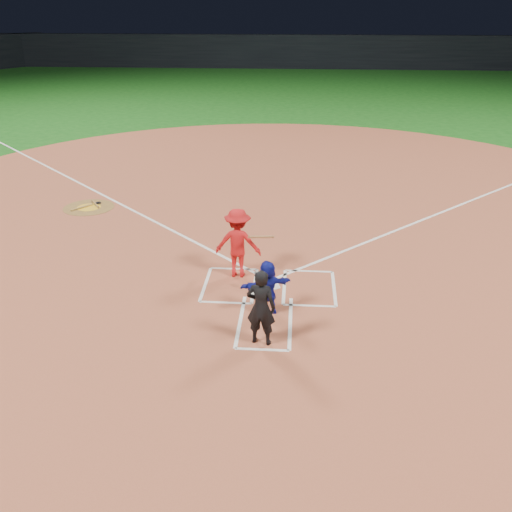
# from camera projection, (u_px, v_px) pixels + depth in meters

# --- Properties ---
(ground) EXTENTS (120.00, 120.00, 0.00)m
(ground) POSITION_uv_depth(u_px,v_px,m) (269.00, 287.00, 14.07)
(ground) COLOR #145215
(ground) RESTS_ON ground
(home_plate_dirt) EXTENTS (28.00, 28.00, 0.01)m
(home_plate_dirt) POSITION_uv_depth(u_px,v_px,m) (279.00, 206.00, 19.52)
(home_plate_dirt) COLOR #9C4C33
(home_plate_dirt) RESTS_ON ground
(stadium_wall_far) EXTENTS (80.00, 1.20, 3.20)m
(stadium_wall_far) POSITION_uv_depth(u_px,v_px,m) (295.00, 52.00, 57.00)
(stadium_wall_far) COLOR black
(stadium_wall_far) RESTS_ON ground
(home_plate) EXTENTS (0.60, 0.60, 0.02)m
(home_plate) POSITION_uv_depth(u_px,v_px,m) (269.00, 286.00, 14.06)
(home_plate) COLOR white
(home_plate) RESTS_ON home_plate_dirt
(on_deck_circle) EXTENTS (1.70, 1.70, 0.01)m
(on_deck_circle) POSITION_uv_depth(u_px,v_px,m) (89.00, 207.00, 19.34)
(on_deck_circle) COLOR brown
(on_deck_circle) RESTS_ON home_plate_dirt
(on_deck_logo) EXTENTS (0.80, 0.80, 0.00)m
(on_deck_logo) POSITION_uv_depth(u_px,v_px,m) (89.00, 207.00, 19.33)
(on_deck_logo) COLOR gold
(on_deck_logo) RESTS_ON on_deck_circle
(on_deck_bat_a) EXTENTS (0.51, 0.74, 0.06)m
(on_deck_bat_a) POSITION_uv_depth(u_px,v_px,m) (95.00, 204.00, 19.54)
(on_deck_bat_a) COLOR olive
(on_deck_bat_a) RESTS_ON on_deck_circle
(on_deck_bat_b) EXTENTS (0.55, 0.71, 0.06)m
(on_deck_bat_b) POSITION_uv_depth(u_px,v_px,m) (82.00, 207.00, 19.24)
(on_deck_bat_b) COLOR olive
(on_deck_bat_b) RESTS_ON on_deck_circle
(bat_weight_donut) EXTENTS (0.19, 0.19, 0.05)m
(bat_weight_donut) POSITION_uv_depth(u_px,v_px,m) (98.00, 203.00, 19.67)
(bat_weight_donut) COLOR black
(bat_weight_donut) RESTS_ON on_deck_circle
(catcher) EXTENTS (1.24, 0.81, 1.28)m
(catcher) POSITION_uv_depth(u_px,v_px,m) (267.00, 288.00, 12.62)
(catcher) COLOR #121993
(catcher) RESTS_ON home_plate_dirt
(umpire) EXTENTS (0.66, 0.50, 1.65)m
(umpire) POSITION_uv_depth(u_px,v_px,m) (261.00, 307.00, 11.44)
(umpire) COLOR black
(umpire) RESTS_ON home_plate_dirt
(chalk_markings) EXTENTS (28.35, 17.32, 0.01)m
(chalk_markings) POSITION_uv_depth(u_px,v_px,m) (278.00, 213.00, 18.87)
(chalk_markings) COLOR white
(chalk_markings) RESTS_ON home_plate_dirt
(batter_at_plate) EXTENTS (1.51, 0.83, 1.79)m
(batter_at_plate) POSITION_uv_depth(u_px,v_px,m) (238.00, 243.00, 14.27)
(batter_at_plate) COLOR red
(batter_at_plate) RESTS_ON home_plate_dirt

